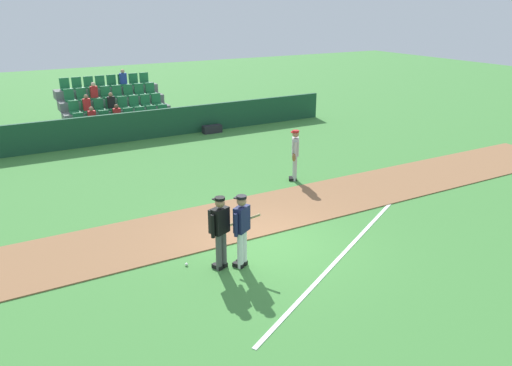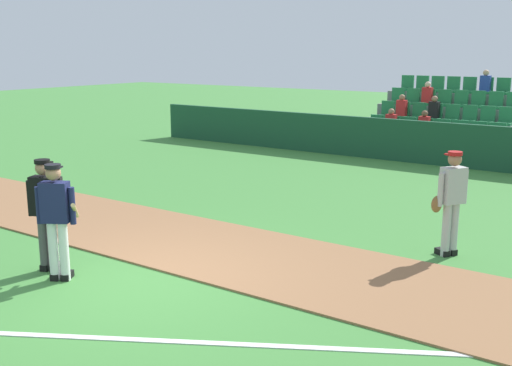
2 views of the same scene
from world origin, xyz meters
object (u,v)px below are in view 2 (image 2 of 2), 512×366
at_px(runner_grey_jersey, 451,200).
at_px(baseball, 50,252).
at_px(umpire_home_plate, 46,208).
at_px(batter_navy_jersey, 57,217).

relative_size(runner_grey_jersey, baseball, 23.78).
relative_size(umpire_home_plate, baseball, 23.78).
height_order(batter_navy_jersey, baseball, batter_navy_jersey).
bearing_deg(batter_navy_jersey, runner_grey_jersey, 45.03).
height_order(umpire_home_plate, baseball, umpire_home_plate).
xyz_separation_m(batter_navy_jersey, umpire_home_plate, (-0.47, 0.17, 0.03)).
height_order(runner_grey_jersey, baseball, runner_grey_jersey).
xyz_separation_m(umpire_home_plate, baseball, (-0.66, 0.48, -0.96)).
distance_m(runner_grey_jersey, baseball, 6.73).
bearing_deg(batter_navy_jersey, baseball, 149.98).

